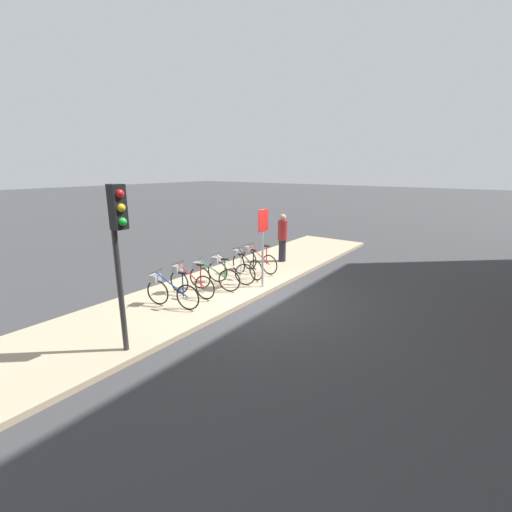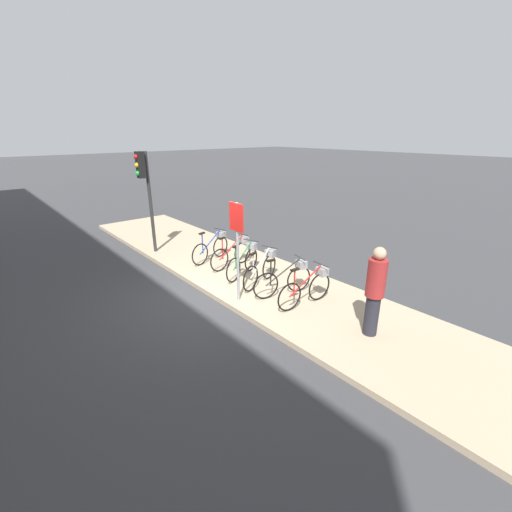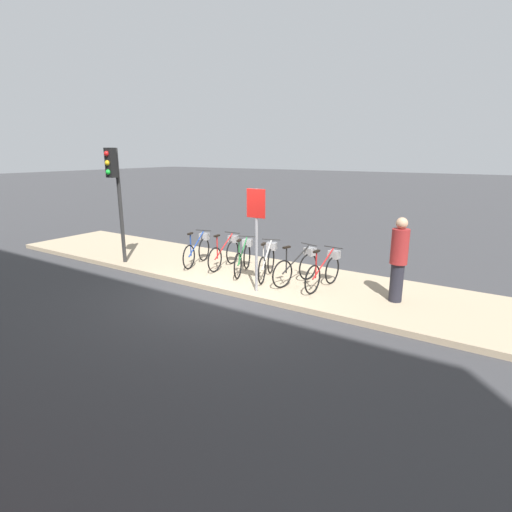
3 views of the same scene
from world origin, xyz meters
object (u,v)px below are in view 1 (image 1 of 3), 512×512
parked_bicycle_0 (169,290)px  parked_bicycle_5 (257,259)px  traffic_light (118,235)px  parked_bicycle_3 (228,269)px  pedestrian (282,237)px  sign_post (263,235)px  parked_bicycle_4 (245,263)px  parked_bicycle_2 (211,275)px  parked_bicycle_1 (189,280)px

parked_bicycle_0 → parked_bicycle_5: 3.68m
parked_bicycle_0 → traffic_light: (-1.85, -1.08, 1.80)m
parked_bicycle_3 → parked_bicycle_5: bearing=1.2°
pedestrian → sign_post: 2.96m
sign_post → pedestrian: bearing=21.1°
parked_bicycle_0 → traffic_light: size_ratio=0.48×
parked_bicycle_4 → pedestrian: bearing=0.3°
parked_bicycle_4 → parked_bicycle_5: (0.65, 0.02, 0.00)m
parked_bicycle_4 → parked_bicycle_0: bearing=-179.9°
pedestrian → parked_bicycle_4: bearing=-179.7°
parked_bicycle_2 → pedestrian: 3.78m
traffic_light → sign_post: traffic_light is taller
parked_bicycle_1 → traffic_light: (-2.66, -1.25, 1.80)m
parked_bicycle_1 → traffic_light: traffic_light is taller
parked_bicycle_5 → parked_bicycle_2: bearing=-179.3°
parked_bicycle_3 → pedestrian: bearing=0.4°
parked_bicycle_0 → parked_bicycle_4: (3.03, 0.01, 0.00)m
parked_bicycle_0 → parked_bicycle_4: bearing=0.1°
parked_bicycle_2 → traffic_light: 3.94m
parked_bicycle_0 → parked_bicycle_4: same height
parked_bicycle_1 → traffic_light: bearing=-154.8°
parked_bicycle_5 → pedestrian: bearing=-0.4°
parked_bicycle_0 → sign_post: bearing=-22.1°
pedestrian → sign_post: size_ratio=0.78×
parked_bicycle_2 → parked_bicycle_4: size_ratio=0.98×
parked_bicycle_2 → parked_bicycle_3: (0.71, -0.00, 0.00)m
parked_bicycle_2 → traffic_light: traffic_light is taller
parked_bicycle_0 → sign_post: size_ratio=0.67×
parked_bicycle_4 → sign_post: sign_post is taller
parked_bicycle_2 → parked_bicycle_5: 2.19m
pedestrian → traffic_light: 7.29m
parked_bicycle_2 → sign_post: sign_post is taller
parked_bicycle_2 → parked_bicycle_5: (2.19, 0.03, 0.00)m
parked_bicycle_3 → parked_bicycle_4: bearing=0.6°
parked_bicycle_1 → parked_bicycle_4: bearing=-4.2°
parked_bicycle_0 → traffic_light: 2.80m
traffic_light → sign_post: size_ratio=1.38×
parked_bicycle_0 → parked_bicycle_4: size_ratio=1.00×
parked_bicycle_3 → parked_bicycle_0: bearing=179.9°
parked_bicycle_2 → parked_bicycle_3: 0.71m
parked_bicycle_0 → parked_bicycle_1: (0.81, 0.17, 0.00)m
parked_bicycle_0 → parked_bicycle_3: same height
parked_bicycle_3 → sign_post: size_ratio=0.66×
parked_bicycle_1 → parked_bicycle_4: same height
parked_bicycle_1 → parked_bicycle_3: size_ratio=1.04×
parked_bicycle_1 → sign_post: 2.36m
parked_bicycle_5 → sign_post: size_ratio=0.68×
parked_bicycle_5 → parked_bicycle_4: bearing=-178.1°
parked_bicycle_5 → parked_bicycle_3: bearing=-178.8°
parked_bicycle_0 → parked_bicycle_2: (1.49, 0.00, 0.00)m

